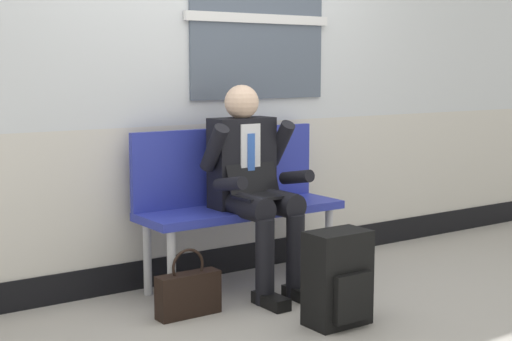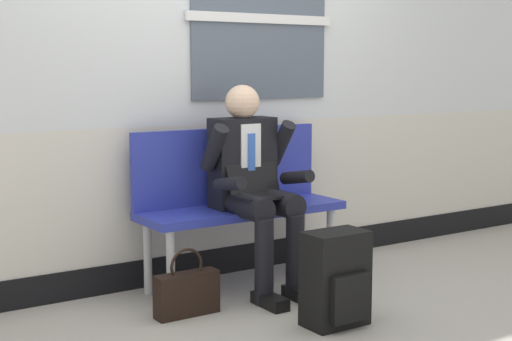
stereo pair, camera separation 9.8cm
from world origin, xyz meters
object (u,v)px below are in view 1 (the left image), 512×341
object	(u,v)px
bench_with_person	(235,194)
person_seated	(254,182)
backpack	(338,279)
handbag	(188,293)

from	to	relation	value
bench_with_person	person_seated	distance (m)	0.23
bench_with_person	person_seated	world-z (taller)	person_seated
bench_with_person	backpack	world-z (taller)	bench_with_person
backpack	bench_with_person	bearing A→B (deg)	90.44
person_seated	backpack	bearing A→B (deg)	-89.45
bench_with_person	backpack	xyz separation A→B (m)	(0.01, -0.98, -0.32)
person_seated	backpack	xyz separation A→B (m)	(0.01, -0.78, -0.42)
handbag	bench_with_person	bearing A→B (deg)	35.35
bench_with_person	person_seated	size ratio (longest dim) A/B	1.06
person_seated	backpack	size ratio (longest dim) A/B	2.47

